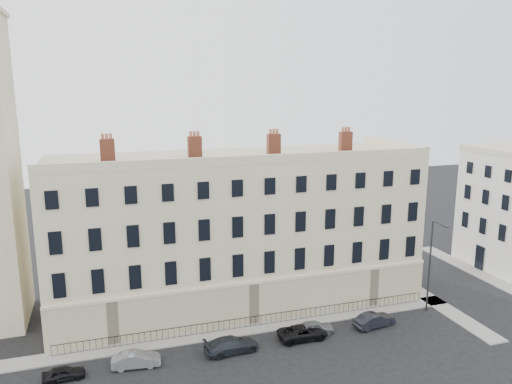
{
  "coord_description": "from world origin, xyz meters",
  "views": [
    {
      "loc": [
        -18.83,
        -34.87,
        21.72
      ],
      "look_at": [
        -4.5,
        10.0,
        11.64
      ],
      "focal_mm": 35.0,
      "sensor_mm": 36.0,
      "label": 1
    }
  ],
  "objects_px": {
    "car_a": "(64,373)",
    "car_e": "(315,327)",
    "car_d": "(303,332)",
    "streetlamp": "(431,262)",
    "car_c": "(231,345)",
    "car_f": "(374,320)",
    "car_b": "(136,359)"
  },
  "relations": [
    {
      "from": "car_a",
      "to": "car_c",
      "type": "relative_size",
      "value": 0.68
    },
    {
      "from": "car_a",
      "to": "car_c",
      "type": "distance_m",
      "value": 13.05
    },
    {
      "from": "car_d",
      "to": "streetlamp",
      "type": "distance_m",
      "value": 14.63
    },
    {
      "from": "car_c",
      "to": "car_e",
      "type": "height_order",
      "value": "car_c"
    },
    {
      "from": "car_b",
      "to": "streetlamp",
      "type": "xyz_separation_m",
      "value": [
        28.08,
        1.48,
        4.47
      ]
    },
    {
      "from": "car_b",
      "to": "car_e",
      "type": "relative_size",
      "value": 1.09
    },
    {
      "from": "car_c",
      "to": "car_f",
      "type": "relative_size",
      "value": 1.15
    },
    {
      "from": "car_a",
      "to": "car_c",
      "type": "height_order",
      "value": "car_c"
    },
    {
      "from": "car_c",
      "to": "streetlamp",
      "type": "relative_size",
      "value": 0.5
    },
    {
      "from": "car_f",
      "to": "streetlamp",
      "type": "height_order",
      "value": "streetlamp"
    },
    {
      "from": "car_a",
      "to": "car_e",
      "type": "xyz_separation_m",
      "value": [
        20.96,
        0.82,
        0.06
      ]
    },
    {
      "from": "car_e",
      "to": "car_d",
      "type": "bearing_deg",
      "value": 116.65
    },
    {
      "from": "car_c",
      "to": "car_b",
      "type": "bearing_deg",
      "value": 84.1
    },
    {
      "from": "car_b",
      "to": "car_d",
      "type": "bearing_deg",
      "value": -83.74
    },
    {
      "from": "car_c",
      "to": "car_f",
      "type": "bearing_deg",
      "value": -93.36
    },
    {
      "from": "car_d",
      "to": "car_e",
      "type": "relative_size",
      "value": 1.27
    },
    {
      "from": "car_d",
      "to": "car_f",
      "type": "bearing_deg",
      "value": -89.39
    },
    {
      "from": "car_c",
      "to": "streetlamp",
      "type": "xyz_separation_m",
      "value": [
        20.37,
        1.63,
        4.43
      ]
    },
    {
      "from": "car_f",
      "to": "streetlamp",
      "type": "relative_size",
      "value": 0.43
    },
    {
      "from": "car_f",
      "to": "car_e",
      "type": "bearing_deg",
      "value": 76.66
    },
    {
      "from": "car_f",
      "to": "streetlamp",
      "type": "xyz_separation_m",
      "value": [
        6.72,
        1.29,
        4.44
      ]
    },
    {
      "from": "car_a",
      "to": "car_d",
      "type": "relative_size",
      "value": 0.7
    },
    {
      "from": "car_c",
      "to": "streetlamp",
      "type": "height_order",
      "value": "streetlamp"
    },
    {
      "from": "car_c",
      "to": "car_f",
      "type": "distance_m",
      "value": 13.66
    },
    {
      "from": "car_b",
      "to": "car_e",
      "type": "bearing_deg",
      "value": -81.72
    },
    {
      "from": "car_e",
      "to": "car_a",
      "type": "bearing_deg",
      "value": 97.01
    },
    {
      "from": "car_d",
      "to": "car_f",
      "type": "relative_size",
      "value": 1.11
    },
    {
      "from": "car_e",
      "to": "car_f",
      "type": "relative_size",
      "value": 0.88
    },
    {
      "from": "car_b",
      "to": "car_f",
      "type": "bearing_deg",
      "value": -83.64
    },
    {
      "from": "car_b",
      "to": "car_d",
      "type": "xyz_separation_m",
      "value": [
        14.23,
        0.1,
        -0.01
      ]
    },
    {
      "from": "car_c",
      "to": "car_d",
      "type": "bearing_deg",
      "value": -92.58
    },
    {
      "from": "car_a",
      "to": "car_c",
      "type": "xyz_separation_m",
      "value": [
        13.05,
        0.01,
        0.13
      ]
    }
  ]
}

